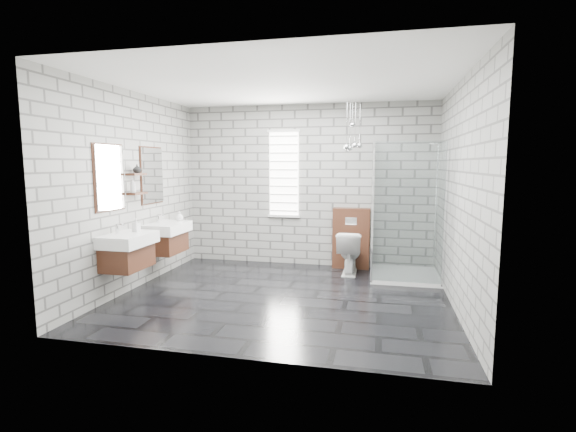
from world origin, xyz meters
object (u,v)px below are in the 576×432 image
(vanity_left, at_px, (125,241))
(cistern_panel, at_px, (351,238))
(shower_enclosure, at_px, (399,246))
(toilet, at_px, (349,252))
(vanity_right, at_px, (165,229))

(vanity_left, relative_size, cistern_panel, 1.57)
(vanity_left, distance_m, shower_enclosure, 3.83)
(toilet, bearing_deg, vanity_left, 35.46)
(vanity_right, xyz_separation_m, cistern_panel, (2.66, 1.26, -0.26))
(vanity_right, distance_m, toilet, 2.85)
(shower_enclosure, xyz_separation_m, toilet, (-0.74, 0.18, -0.17))
(cistern_panel, bearing_deg, vanity_left, -139.85)
(vanity_right, relative_size, cistern_panel, 1.57)
(cistern_panel, distance_m, toilet, 0.38)
(toilet, bearing_deg, vanity_right, 18.92)
(vanity_left, height_order, shower_enclosure, shower_enclosure)
(vanity_left, distance_m, cistern_panel, 3.50)
(vanity_right, height_order, toilet, vanity_right)
(cistern_panel, xyz_separation_m, toilet, (0.00, -0.34, -0.16))
(vanity_left, relative_size, shower_enclosure, 0.77)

